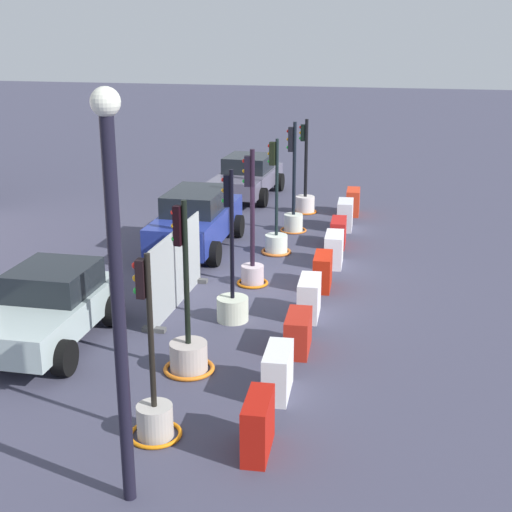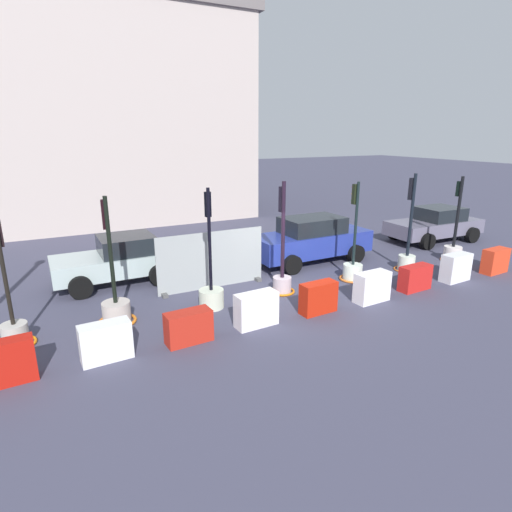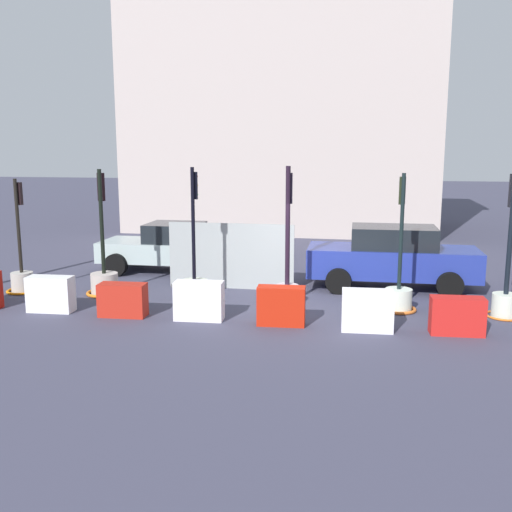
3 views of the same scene
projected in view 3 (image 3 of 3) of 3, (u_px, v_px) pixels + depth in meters
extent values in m
plane|color=#3E3E53|center=(290.00, 309.00, 14.06)|extent=(120.00, 120.00, 0.00)
cylinder|color=#B2ACA4|center=(22.00, 282.00, 15.71)|extent=(0.58, 0.58, 0.54)
cylinder|color=black|center=(18.00, 226.00, 15.44)|extent=(0.09, 0.09, 2.50)
cube|color=black|center=(18.00, 194.00, 15.39)|extent=(0.18, 0.13, 0.60)
sphere|color=red|center=(20.00, 186.00, 15.43)|extent=(0.11, 0.11, 0.11)
sphere|color=orange|center=(20.00, 193.00, 15.47)|extent=(0.11, 0.11, 0.11)
sphere|color=green|center=(21.00, 201.00, 15.50)|extent=(0.11, 0.11, 0.11)
torus|color=orange|center=(23.00, 291.00, 15.75)|extent=(0.85, 0.85, 0.07)
cylinder|color=#B5A9A1|center=(105.00, 284.00, 15.46)|extent=(0.71, 0.71, 0.57)
cylinder|color=black|center=(102.00, 222.00, 15.16)|extent=(0.10, 0.10, 2.72)
cube|color=black|center=(101.00, 187.00, 15.11)|extent=(0.17, 0.16, 0.72)
sphere|color=red|center=(101.00, 177.00, 15.15)|extent=(0.09, 0.09, 0.09)
sphere|color=orange|center=(102.00, 187.00, 15.19)|extent=(0.09, 0.09, 0.09)
sphere|color=green|center=(102.00, 196.00, 15.24)|extent=(0.09, 0.09, 0.09)
torus|color=orange|center=(105.00, 293.00, 15.50)|extent=(0.97, 0.97, 0.08)
cylinder|color=beige|center=(195.00, 290.00, 14.80)|extent=(0.70, 0.70, 0.53)
cylinder|color=black|center=(193.00, 225.00, 14.50)|extent=(0.09, 0.09, 2.83)
cube|color=black|center=(195.00, 186.00, 14.42)|extent=(0.17, 0.16, 0.67)
sphere|color=red|center=(196.00, 176.00, 14.45)|extent=(0.09, 0.09, 0.09)
sphere|color=orange|center=(196.00, 185.00, 14.49)|extent=(0.09, 0.09, 0.09)
sphere|color=green|center=(196.00, 194.00, 14.53)|extent=(0.09, 0.09, 0.09)
cylinder|color=#BCA9B1|center=(287.00, 295.00, 14.46)|extent=(0.57, 0.57, 0.49)
cylinder|color=black|center=(288.00, 226.00, 14.15)|extent=(0.12, 0.12, 2.91)
cube|color=black|center=(289.00, 188.00, 14.11)|extent=(0.16, 0.16, 0.74)
sphere|color=red|center=(290.00, 178.00, 14.14)|extent=(0.09, 0.09, 0.09)
sphere|color=orange|center=(290.00, 188.00, 14.18)|extent=(0.09, 0.09, 0.09)
sphere|color=green|center=(290.00, 198.00, 14.23)|extent=(0.09, 0.09, 0.09)
torus|color=orange|center=(287.00, 303.00, 14.50)|extent=(0.79, 0.79, 0.07)
cylinder|color=silver|center=(398.00, 300.00, 13.89)|extent=(0.64, 0.64, 0.53)
cylinder|color=black|center=(401.00, 232.00, 13.59)|extent=(0.09, 0.09, 2.73)
cube|color=black|center=(402.00, 191.00, 13.54)|extent=(0.16, 0.17, 0.64)
sphere|color=red|center=(402.00, 181.00, 13.59)|extent=(0.09, 0.09, 0.09)
sphere|color=orange|center=(402.00, 190.00, 13.63)|extent=(0.09, 0.09, 0.09)
sphere|color=green|center=(401.00, 199.00, 13.67)|extent=(0.09, 0.09, 0.09)
torus|color=orange|center=(398.00, 309.00, 13.93)|extent=(0.86, 0.86, 0.08)
cylinder|color=silver|center=(505.00, 305.00, 13.37)|extent=(0.58, 0.58, 0.54)
cylinder|color=black|center=(511.00, 232.00, 13.06)|extent=(0.11, 0.11, 2.88)
sphere|color=orange|center=(512.00, 190.00, 13.10)|extent=(0.09, 0.09, 0.09)
sphere|color=green|center=(511.00, 201.00, 13.14)|extent=(0.09, 0.09, 0.09)
torus|color=orange|center=(504.00, 316.00, 13.41)|extent=(0.84, 0.84, 0.05)
cube|color=silver|center=(51.00, 294.00, 13.79)|extent=(1.09, 0.50, 0.85)
cube|color=#B22316|center=(123.00, 300.00, 13.40)|extent=(1.10, 0.53, 0.77)
cube|color=white|center=(199.00, 301.00, 13.11)|extent=(1.12, 0.51, 0.88)
cube|color=red|center=(281.00, 306.00, 12.72)|extent=(1.06, 0.48, 0.86)
cube|color=white|center=(367.00, 311.00, 12.32)|extent=(1.10, 0.53, 0.88)
cube|color=red|center=(457.00, 316.00, 12.08)|extent=(1.11, 0.49, 0.79)
cube|color=#A6B9B8|center=(163.00, 251.00, 18.34)|extent=(3.85, 1.81, 0.62)
cube|color=black|center=(175.00, 232.00, 18.16)|extent=(1.72, 1.56, 0.57)
cylinder|color=black|center=(116.00, 265.00, 17.69)|extent=(0.69, 0.29, 0.68)
cylinder|color=black|center=(138.00, 254.00, 19.49)|extent=(0.69, 0.29, 0.68)
cylinder|color=black|center=(192.00, 267.00, 17.30)|extent=(0.69, 0.29, 0.68)
cylinder|color=black|center=(207.00, 256.00, 19.09)|extent=(0.69, 0.29, 0.68)
cube|color=navy|center=(392.00, 262.00, 16.07)|extent=(4.62, 1.76, 0.79)
cube|color=black|center=(394.00, 237.00, 15.95)|extent=(2.29, 1.52, 0.59)
cylinder|color=black|center=(338.00, 281.00, 15.51)|extent=(0.69, 0.29, 0.68)
cylinder|color=black|center=(340.00, 268.00, 17.25)|extent=(0.69, 0.29, 0.68)
cylinder|color=black|center=(450.00, 285.00, 15.04)|extent=(0.69, 0.29, 0.68)
cylinder|color=black|center=(440.00, 271.00, 16.78)|extent=(0.69, 0.29, 0.68)
cube|color=#B7A7A1|center=(285.00, 116.00, 28.15)|extent=(14.07, 7.59, 10.69)
cube|color=#959C9C|center=(231.00, 256.00, 16.00)|extent=(3.49, 0.04, 1.81)
cube|color=#4C4C4C|center=(177.00, 284.00, 16.44)|extent=(0.16, 0.50, 0.10)
cube|color=#4C4C4C|center=(287.00, 289.00, 15.86)|extent=(0.16, 0.50, 0.10)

